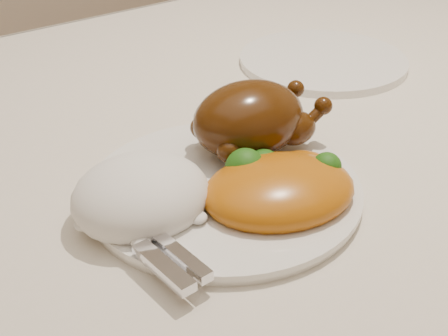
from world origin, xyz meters
TOP-DOWN VIEW (x-y plane):
  - dining_table at (0.00, 0.00)m, footprint 1.60×0.90m
  - tablecloth at (0.00, 0.00)m, footprint 1.73×1.03m
  - dinner_plate at (-0.08, -0.07)m, footprint 0.29×0.29m
  - side_plate at (0.24, 0.11)m, footprint 0.27×0.27m
  - roast_chicken at (-0.01, -0.03)m, footprint 0.16×0.11m
  - rice_mound at (-0.16, -0.05)m, footprint 0.13×0.12m
  - mac_and_cheese at (-0.04, -0.12)m, footprint 0.17×0.15m
  - cutlery at (-0.18, -0.12)m, footprint 0.03×0.17m

SIDE VIEW (x-z plane):
  - dining_table at x=0.00m, z-range 0.29..1.05m
  - tablecloth at x=0.00m, z-range 0.65..0.83m
  - side_plate at x=0.24m, z-range 0.77..0.78m
  - dinner_plate at x=-0.08m, z-range 0.77..0.78m
  - cutlery at x=-0.18m, z-range 0.78..0.79m
  - mac_and_cheese at x=-0.04m, z-range 0.76..0.82m
  - rice_mound at x=-0.16m, z-range 0.76..0.83m
  - roast_chicken at x=-0.01m, z-range 0.78..0.86m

